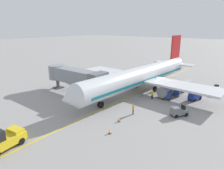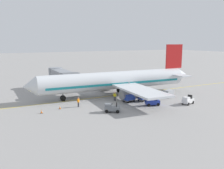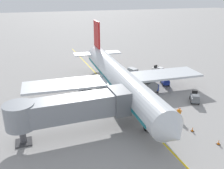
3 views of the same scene
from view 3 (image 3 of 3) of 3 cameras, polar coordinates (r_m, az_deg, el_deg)
ground_plane at (r=38.34m, az=2.42°, el=-3.81°), size 400.00×400.00×0.00m
gate_lead_in_line at (r=38.34m, az=2.42°, el=-3.81°), size 0.24×80.00×0.01m
parked_airliner at (r=39.01m, az=1.48°, el=1.69°), size 30.26×37.34×10.63m
jet_bridge at (r=28.54m, az=-9.85°, el=-5.58°), size 14.39×3.50×4.98m
baggage_tug_lead at (r=39.64m, az=19.11°, el=-3.04°), size 2.33×2.76×1.62m
baggage_tug_trailing at (r=45.66m, az=12.53°, el=0.82°), size 1.92×2.75×1.62m
baggage_tug_spare at (r=51.95m, az=10.92°, el=3.41°), size 1.89×2.74×1.62m
baggage_cart_front at (r=41.74m, az=9.54°, el=-0.56°), size 1.75×2.98×1.58m
baggage_cart_second_in_train at (r=44.40m, az=8.31°, el=0.85°), size 1.75×2.98×1.58m
baggage_cart_third_in_train at (r=46.75m, az=6.50°, el=1.98°), size 1.75×2.98×1.58m
baggage_cart_tail_end at (r=49.64m, az=4.96°, el=3.17°), size 1.75×2.98×1.58m
ground_crew_wing_walker at (r=33.74m, az=15.66°, el=-6.49°), size 0.52×0.62×1.69m
ground_crew_loader at (r=39.22m, az=8.16°, el=-1.91°), size 0.43×0.67×1.69m
safety_cone_nose_left at (r=31.72m, az=18.61°, el=-10.07°), size 0.36×0.36×0.59m
safety_cone_nose_right at (r=30.32m, az=24.06°, el=-12.45°), size 0.36×0.36×0.59m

